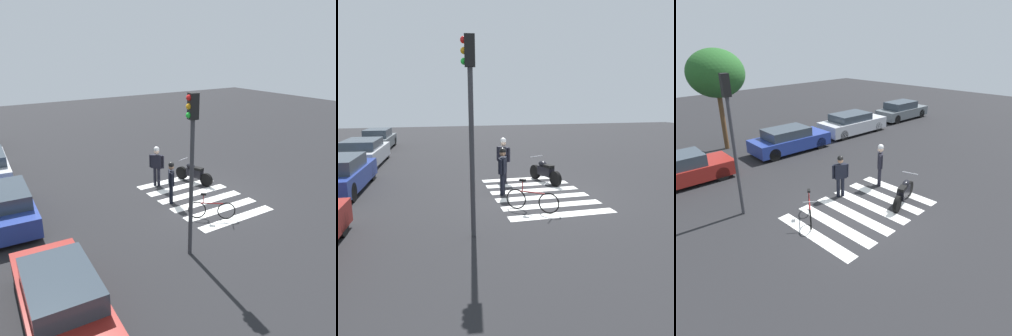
{
  "view_description": "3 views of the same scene",
  "coord_description": "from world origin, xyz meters",
  "views": [
    {
      "loc": [
        -10.55,
        8.43,
        5.98
      ],
      "look_at": [
        0.87,
        1.03,
        1.24
      ],
      "focal_mm": 37.49,
      "sensor_mm": 36.0,
      "label": 1
    },
    {
      "loc": [
        -10.83,
        3.86,
        3.44
      ],
      "look_at": [
        0.13,
        1.2,
        1.0
      ],
      "focal_mm": 34.71,
      "sensor_mm": 36.0,
      "label": 2
    },
    {
      "loc": [
        -7.42,
        -6.42,
        5.74
      ],
      "look_at": [
        0.58,
        1.46,
        1.06
      ],
      "focal_mm": 32.87,
      "sensor_mm": 36.0,
      "label": 3
    }
  ],
  "objects": [
    {
      "name": "ground_plane",
      "position": [
        0.0,
        0.0,
        0.0
      ],
      "size": [
        60.0,
        60.0,
        0.0
      ],
      "primitive_type": "plane",
      "color": "#232326"
    },
    {
      "name": "police_motorcycle",
      "position": [
        1.5,
        -0.79,
        0.45
      ],
      "size": [
        1.98,
        0.82,
        1.02
      ],
      "color": "black",
      "rests_on": "ground_plane"
    },
    {
      "name": "leaning_bicycle",
      "position": [
        -1.73,
        0.83,
        0.37
      ],
      "size": [
        1.06,
        1.4,
        0.99
      ],
      "color": "black",
      "rests_on": "ground_plane"
    },
    {
      "name": "officer_on_foot",
      "position": [
        2.09,
        0.84,
        1.07
      ],
      "size": [
        0.55,
        0.47,
        1.84
      ],
      "color": "black",
      "rests_on": "ground_plane"
    },
    {
      "name": "officer_by_motorcycle",
      "position": [
        0.22,
        1.3,
        0.99
      ],
      "size": [
        0.59,
        0.4,
        1.73
      ],
      "color": "black",
      "rests_on": "ground_plane"
    },
    {
      "name": "crosswalk_stripes",
      "position": [
        0.0,
        0.0,
        0.0
      ],
      "size": [
        4.95,
        3.39,
        0.01
      ],
      "color": "silver",
      "rests_on": "ground_plane"
    },
    {
      "name": "car_maroon_wagon",
      "position": [
        -3.78,
        6.93,
        0.64
      ],
      "size": [
        4.27,
        1.95,
        1.33
      ],
      "color": "black",
      "rests_on": "ground_plane"
    },
    {
      "name": "car_blue_hatchback",
      "position": [
        2.05,
        7.14,
        0.65
      ],
      "size": [
        4.45,
        2.06,
        1.34
      ],
      "color": "black",
      "rests_on": "ground_plane"
    },
    {
      "name": "car_silver_sedan",
      "position": [
        7.13,
        7.14,
        0.66
      ],
      "size": [
        4.71,
        2.15,
        1.36
      ],
      "color": "black",
      "rests_on": "ground_plane"
    },
    {
      "name": "car_grey_coupe",
      "position": [
        12.75,
        7.12,
        0.66
      ],
      "size": [
        4.56,
        1.97,
        1.38
      ],
      "color": "black",
      "rests_on": "ground_plane"
    },
    {
      "name": "traffic_light_pole",
      "position": [
        -3.15,
        2.86,
        3.2
      ],
      "size": [
        0.27,
        0.34,
        4.83
      ],
      "color": "#38383D",
      "rests_on": "ground_plane"
    },
    {
      "name": "street_tree_mid",
      "position": [
        -0.21,
        10.1,
        4.12
      ],
      "size": [
        2.95,
        2.95,
        5.4
      ],
      "color": "brown",
      "rests_on": "ground_plane"
    }
  ]
}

